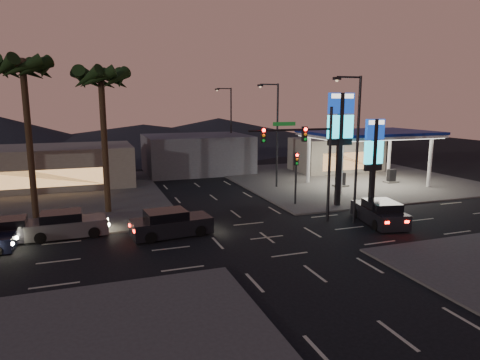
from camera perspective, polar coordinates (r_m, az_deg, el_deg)
name	(u,v)px	position (r m, az deg, el deg)	size (l,w,h in m)	color
ground	(267,238)	(26.89, 3.61, -7.67)	(140.00, 140.00, 0.00)	black
corner_lot_ne	(344,178)	(48.06, 13.70, 0.22)	(24.00, 24.00, 0.12)	#47443F
corner_lot_nw	(18,201)	(40.75, -27.45, -2.48)	(24.00, 24.00, 0.12)	#47443F
gas_station	(369,135)	(44.18, 16.82, 5.76)	(12.20, 8.20, 5.47)	silver
convenience_store	(336,155)	(53.00, 12.65, 3.32)	(10.00, 6.00, 4.00)	#726B5B
pylon_sign_tall	(340,127)	(34.50, 13.23, 6.92)	(2.20, 0.35, 9.00)	black
pylon_sign_short	(374,149)	(35.25, 17.42, 3.96)	(1.60, 0.35, 7.00)	black
traffic_signal_mast	(308,148)	(29.16, 9.00, 4.17)	(6.10, 0.39, 8.00)	black
pedestal_signal	(296,170)	(34.65, 7.49, 1.35)	(0.32, 0.39, 4.30)	black
streetlight_near	(355,141)	(29.87, 15.08, 5.03)	(2.14, 0.25, 10.00)	black
streetlight_mid	(275,129)	(41.20, 4.74, 6.75)	(2.14, 0.25, 10.00)	black
streetlight_far	(230,123)	(54.24, -1.41, 7.67)	(2.14, 0.25, 10.00)	black
palm_a	(101,86)	(33.00, -18.02, 11.82)	(4.41, 4.41, 10.86)	black
palm_b	(23,77)	(33.23, -26.91, 12.14)	(4.41, 4.41, 11.46)	black
building_far_west	(48,167)	(46.07, -24.22, 1.60)	(16.00, 8.00, 4.00)	#726B5B
building_far_mid	(197,154)	(51.30, -5.79, 3.51)	(12.00, 9.00, 4.40)	#4C4C51
hill_right	(219,131)	(87.36, -2.86, 6.60)	(50.00, 50.00, 5.00)	black
hill_center	(144,135)	(84.32, -12.71, 5.88)	(60.00, 60.00, 4.00)	black
car_lane_a_front	(170,224)	(27.36, -9.28, -5.78)	(5.23, 2.55, 1.66)	black
car_lane_b_front	(66,225)	(29.00, -22.15, -5.55)	(4.97, 2.19, 1.60)	#4D4D4F
car_lane_b_mid	(11,231)	(29.29, -28.18, -6.01)	(4.54, 1.99, 1.46)	black
suv_station	(380,213)	(31.13, 18.11, -4.18)	(2.97, 5.22, 1.65)	black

